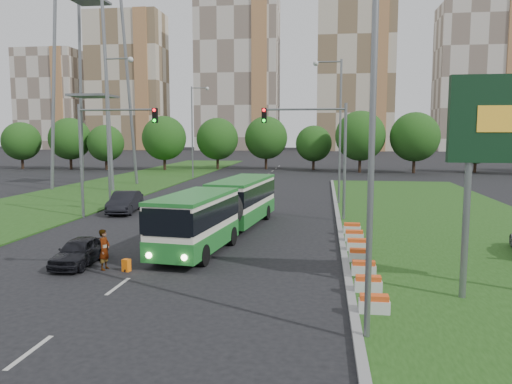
# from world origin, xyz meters

# --- Properties ---
(ground) EXTENTS (360.00, 360.00, 0.00)m
(ground) POSITION_xyz_m (0.00, 0.00, 0.00)
(ground) COLOR black
(ground) RESTS_ON ground
(grass_median) EXTENTS (14.00, 60.00, 0.15)m
(grass_median) POSITION_xyz_m (13.00, 8.00, 0.07)
(grass_median) COLOR #1F4714
(grass_median) RESTS_ON ground
(median_kerb) EXTENTS (0.30, 60.00, 0.18)m
(median_kerb) POSITION_xyz_m (6.05, 8.00, 0.09)
(median_kerb) COLOR gray
(median_kerb) RESTS_ON ground
(left_verge) EXTENTS (12.00, 110.00, 0.10)m
(left_verge) POSITION_xyz_m (-18.00, 25.00, 0.05)
(left_verge) COLOR #1F4714
(left_verge) RESTS_ON ground
(lane_markings) EXTENTS (0.20, 100.00, 0.01)m
(lane_markings) POSITION_xyz_m (-3.00, 20.00, 0.00)
(lane_markings) COLOR #B0B0A9
(lane_markings) RESTS_ON ground
(flower_planters) EXTENTS (1.10, 13.70, 0.60)m
(flower_planters) POSITION_xyz_m (6.70, -1.40, 0.45)
(flower_planters) COLOR silver
(flower_planters) RESTS_ON grass_median
(traffic_mast_median) EXTENTS (5.76, 0.32, 8.00)m
(traffic_mast_median) POSITION_xyz_m (4.78, 10.00, 5.35)
(traffic_mast_median) COLOR slate
(traffic_mast_median) RESTS_ON ground
(traffic_mast_left) EXTENTS (5.76, 0.32, 8.00)m
(traffic_mast_left) POSITION_xyz_m (-10.38, 9.00, 5.35)
(traffic_mast_left) COLOR slate
(traffic_mast_left) RESTS_ON ground
(street_lamps) EXTENTS (36.00, 60.00, 12.00)m
(street_lamps) POSITION_xyz_m (-3.00, 10.00, 6.00)
(street_lamps) COLOR slate
(street_lamps) RESTS_ON ground
(tree_line) EXTENTS (120.00, 8.00, 9.00)m
(tree_line) POSITION_xyz_m (10.00, 55.00, 4.50)
(tree_line) COLOR #174813
(tree_line) RESTS_ON ground
(apartment_tower_west) EXTENTS (26.00, 15.00, 48.00)m
(apartment_tower_west) POSITION_xyz_m (-65.00, 150.00, 24.00)
(apartment_tower_west) COLOR beige
(apartment_tower_west) RESTS_ON ground
(apartment_tower_cwest) EXTENTS (28.00, 15.00, 52.00)m
(apartment_tower_cwest) POSITION_xyz_m (-25.00, 150.00, 26.00)
(apartment_tower_cwest) COLOR beige
(apartment_tower_cwest) RESTS_ON ground
(apartment_tower_ceast) EXTENTS (25.00, 15.00, 50.00)m
(apartment_tower_ceast) POSITION_xyz_m (15.00, 150.00, 25.00)
(apartment_tower_ceast) COLOR beige
(apartment_tower_ceast) RESTS_ON ground
(apartment_tower_east) EXTENTS (27.00, 15.00, 47.00)m
(apartment_tower_east) POSITION_xyz_m (55.00, 150.00, 23.50)
(apartment_tower_east) COLOR beige
(apartment_tower_east) RESTS_ON ground
(midrise_west) EXTENTS (22.00, 14.00, 36.00)m
(midrise_west) POSITION_xyz_m (-95.00, 150.00, 18.00)
(midrise_west) COLOR beige
(midrise_west) RESTS_ON ground
(articulated_bus) EXTENTS (2.50, 16.03, 2.64)m
(articulated_bus) POSITION_xyz_m (-0.81, 4.04, 1.62)
(articulated_bus) COLOR silver
(articulated_bus) RESTS_ON ground
(car_left_near) EXTENTS (1.61, 3.79, 1.28)m
(car_left_near) POSITION_xyz_m (-6.03, -3.20, 0.64)
(car_left_near) COLOR black
(car_left_near) RESTS_ON ground
(car_left_far) EXTENTS (2.32, 5.05, 1.61)m
(car_left_far) POSITION_xyz_m (-9.89, 11.50, 0.80)
(car_left_far) COLOR black
(car_left_far) RESTS_ON ground
(pedestrian) EXTENTS (0.48, 0.69, 1.80)m
(pedestrian) POSITION_xyz_m (-4.56, -3.74, 0.90)
(pedestrian) COLOR gray
(pedestrian) RESTS_ON ground
(shopping_trolley) EXTENTS (0.31, 0.33, 0.54)m
(shopping_trolley) POSITION_xyz_m (-3.50, -3.91, 0.27)
(shopping_trolley) COLOR orange
(shopping_trolley) RESTS_ON ground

